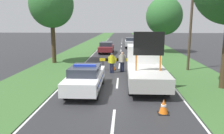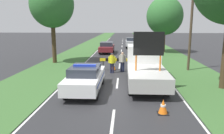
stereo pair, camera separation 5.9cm
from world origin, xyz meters
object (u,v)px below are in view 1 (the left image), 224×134
(roadside_tree_near_left, at_px, (164,16))
(pedestrian_civilian, at_px, (122,60))
(traffic_cone_near_truck, at_px, (164,107))
(police_officer, at_px, (112,61))
(traffic_cone_near_police, at_px, (133,65))
(queued_car_hatch_blue, at_px, (138,53))
(queued_car_sedan_silver, at_px, (131,42))
(police_car, at_px, (86,78))
(queued_car_wagon_maroon, at_px, (106,47))
(utility_pole, at_px, (191,27))
(roadside_tree_mid_left, at_px, (51,5))
(road_barrier, at_px, (117,60))
(work_truck, at_px, (145,66))
(traffic_cone_centre_front, at_px, (113,66))

(roadside_tree_near_left, bearing_deg, pedestrian_civilian, -113.61)
(traffic_cone_near_truck, bearing_deg, police_officer, 108.85)
(traffic_cone_near_police, bearing_deg, queued_car_hatch_blue, 80.53)
(traffic_cone_near_police, bearing_deg, queued_car_sedan_silver, 88.83)
(police_car, distance_m, queued_car_wagon_maroon, 16.81)
(utility_pole, bearing_deg, roadside_tree_mid_left, 166.89)
(traffic_cone_near_police, distance_m, queued_car_sedan_silver, 16.58)
(traffic_cone_near_police, bearing_deg, police_officer, -129.24)
(traffic_cone_near_police, relative_size, queued_car_hatch_blue, 0.13)
(traffic_cone_near_police, height_order, queued_car_sedan_silver, queued_car_sedan_silver)
(police_car, relative_size, road_barrier, 1.72)
(police_car, height_order, road_barrier, police_car)
(work_truck, height_order, traffic_cone_near_truck, work_truck)
(roadside_tree_mid_left, bearing_deg, police_officer, -35.01)
(traffic_cone_near_truck, distance_m, queued_car_sedan_silver, 26.63)
(pedestrian_civilian, bearing_deg, queued_car_wagon_maroon, 76.97)
(traffic_cone_near_police, bearing_deg, pedestrian_civilian, -119.45)
(police_car, height_order, pedestrian_civilian, pedestrian_civilian)
(queued_car_sedan_silver, distance_m, utility_pole, 18.12)
(traffic_cone_near_police, bearing_deg, traffic_cone_near_truck, -84.75)
(queued_car_wagon_maroon, bearing_deg, roadside_tree_near_left, -173.82)
(roadside_tree_mid_left, bearing_deg, traffic_cone_centre_front, -26.96)
(road_barrier, height_order, pedestrian_civilian, pedestrian_civilian)
(traffic_cone_centre_front, relative_size, roadside_tree_mid_left, 0.08)
(queued_car_wagon_maroon, bearing_deg, queued_car_sedan_silver, -117.48)
(road_barrier, distance_m, traffic_cone_near_police, 1.96)
(road_barrier, height_order, utility_pole, utility_pole)
(traffic_cone_centre_front, distance_m, traffic_cone_near_truck, 9.39)
(traffic_cone_near_truck, bearing_deg, roadside_tree_near_left, 80.34)
(police_car, xyz_separation_m, traffic_cone_centre_front, (1.32, 5.92, -0.46))
(queued_car_hatch_blue, distance_m, queued_car_sedan_silver, 12.25)
(police_officer, height_order, traffic_cone_near_police, police_officer)
(queued_car_sedan_silver, xyz_separation_m, roadside_tree_mid_left, (-8.09, -14.54, 4.75))
(roadside_tree_near_left, bearing_deg, police_officer, -115.85)
(pedestrian_civilian, xyz_separation_m, utility_pole, (5.52, 0.83, 2.63))
(utility_pole, bearing_deg, police_officer, -168.24)
(traffic_cone_centre_front, bearing_deg, traffic_cone_near_truck, -73.65)
(roadside_tree_mid_left, bearing_deg, traffic_cone_near_truck, -54.31)
(roadside_tree_near_left, bearing_deg, queued_car_hatch_blue, -120.44)
(traffic_cone_near_police, xyz_separation_m, roadside_tree_mid_left, (-7.75, 2.03, 5.36))
(pedestrian_civilian, bearing_deg, police_officer, -172.97)
(road_barrier, distance_m, queued_car_wagon_maroon, 11.20)
(work_truck, height_order, queued_car_wagon_maroon, work_truck)
(pedestrian_civilian, bearing_deg, utility_pole, -15.37)
(pedestrian_civilian, height_order, roadside_tree_mid_left, roadside_tree_mid_left)
(queued_car_hatch_blue, bearing_deg, queued_car_sedan_silver, -88.21)
(work_truck, distance_m, police_officer, 3.62)
(police_officer, relative_size, roadside_tree_mid_left, 0.20)
(traffic_cone_near_police, bearing_deg, roadside_tree_near_left, 67.36)
(pedestrian_civilian, height_order, traffic_cone_centre_front, pedestrian_civilian)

